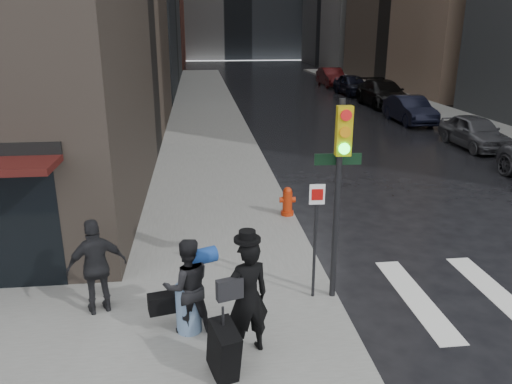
# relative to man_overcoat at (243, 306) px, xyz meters

# --- Properties ---
(ground) EXTENTS (140.00, 140.00, 0.00)m
(ground) POSITION_rel_man_overcoat_xyz_m (-0.12, 0.53, -0.99)
(ground) COLOR black
(ground) RESTS_ON ground
(sidewalk_left) EXTENTS (4.00, 50.00, 0.15)m
(sidewalk_left) POSITION_rel_man_overcoat_xyz_m (-0.12, 27.53, -0.91)
(sidewalk_left) COLOR slate
(sidewalk_left) RESTS_ON ground
(sidewalk_right) EXTENTS (3.00, 50.00, 0.15)m
(sidewalk_right) POSITION_rel_man_overcoat_xyz_m (13.38, 27.53, -0.91)
(sidewalk_right) COLOR slate
(sidewalk_right) RESTS_ON ground
(man_overcoat) EXTENTS (1.02, 1.25, 2.00)m
(man_overcoat) POSITION_rel_man_overcoat_xyz_m (0.00, 0.00, 0.00)
(man_overcoat) COLOR black
(man_overcoat) RESTS_ON ground
(man_jeans) EXTENTS (1.17, 0.76, 1.60)m
(man_jeans) POSITION_rel_man_overcoat_xyz_m (-0.81, 0.76, -0.04)
(man_jeans) COLOR black
(man_jeans) RESTS_ON ground
(man_greycoat) EXTENTS (1.07, 0.73, 1.69)m
(man_greycoat) POSITION_rel_man_overcoat_xyz_m (-2.33, 1.51, 0.01)
(man_greycoat) COLOR black
(man_greycoat) RESTS_ON ground
(traffic_light) EXTENTS (0.89, 0.42, 3.58)m
(traffic_light) POSITION_rel_man_overcoat_xyz_m (1.74, 1.49, 1.47)
(traffic_light) COLOR black
(traffic_light) RESTS_ON ground
(fire_hydrant) EXTENTS (0.42, 0.33, 0.76)m
(fire_hydrant) POSITION_rel_man_overcoat_xyz_m (1.68, 5.72, -0.50)
(fire_hydrant) COLOR #AA280A
(fire_hydrant) RESTS_ON ground
(parked_car_1) EXTENTS (1.61, 3.94, 1.34)m
(parked_car_1) POSITION_rel_man_overcoat_xyz_m (10.90, 13.04, -0.32)
(parked_car_1) COLOR #4D4D52
(parked_car_1) RESTS_ON ground
(parked_car_2) EXTENTS (1.48, 4.24, 1.40)m
(parked_car_2) POSITION_rel_man_overcoat_xyz_m (10.52, 18.81, -0.29)
(parked_car_2) COLOR black
(parked_car_2) RESTS_ON ground
(parked_car_3) EXTENTS (2.32, 5.63, 1.63)m
(parked_car_3) POSITION_rel_man_overcoat_xyz_m (11.15, 24.58, -0.17)
(parked_car_3) COLOR black
(parked_car_3) RESTS_ON ground
(parked_car_4) EXTENTS (2.08, 4.53, 1.50)m
(parked_car_4) POSITION_rel_man_overcoat_xyz_m (10.91, 30.35, -0.23)
(parked_car_4) COLOR black
(parked_car_4) RESTS_ON ground
(parked_car_5) EXTENTS (1.68, 4.69, 1.54)m
(parked_car_5) POSITION_rel_man_overcoat_xyz_m (10.86, 36.12, -0.22)
(parked_car_5) COLOR #3C0C0C
(parked_car_5) RESTS_ON ground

